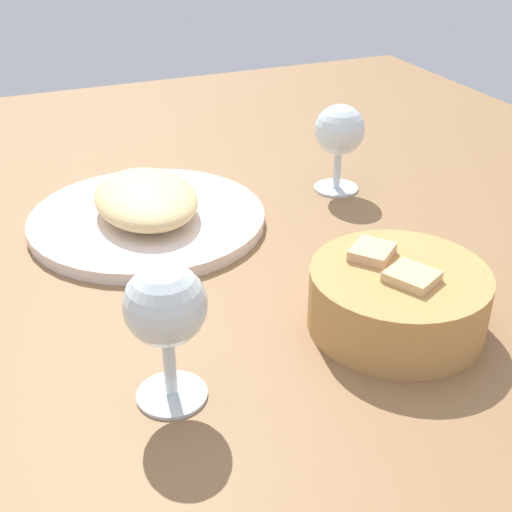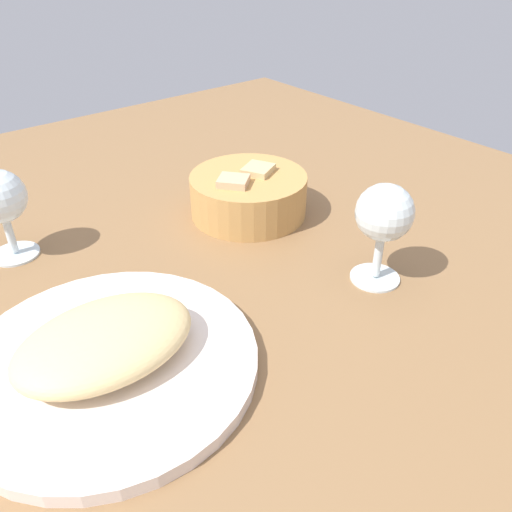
% 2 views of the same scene
% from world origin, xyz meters
% --- Properties ---
extents(ground_plane, '(1.40, 1.40, 0.02)m').
position_xyz_m(ground_plane, '(0.00, 0.00, -0.01)').
color(ground_plane, olive).
extents(plate, '(0.28, 0.28, 0.01)m').
position_xyz_m(plate, '(-0.09, -0.02, 0.01)').
color(plate, white).
rests_on(plate, ground_plane).
extents(omelette, '(0.17, 0.12, 0.04)m').
position_xyz_m(omelette, '(-0.09, -0.02, 0.03)').
color(omelette, '#E6C584').
rests_on(omelette, plate).
extents(lettuce_garnish, '(0.04, 0.04, 0.02)m').
position_xyz_m(lettuce_garnish, '(-0.14, 0.02, 0.02)').
color(lettuce_garnish, '#387B29').
rests_on(lettuce_garnish, plate).
extents(bread_basket, '(0.16, 0.16, 0.07)m').
position_xyz_m(bread_basket, '(0.20, 0.14, 0.03)').
color(bread_basket, tan).
rests_on(bread_basket, ground_plane).
extents(wine_glass_near, '(0.06, 0.06, 0.12)m').
position_xyz_m(wine_glass_near, '(0.21, -0.08, 0.08)').
color(wine_glass_near, silver).
rests_on(wine_glass_near, ground_plane).
extents(wine_glass_far, '(0.06, 0.06, 0.11)m').
position_xyz_m(wine_glass_far, '(-0.10, 0.24, 0.08)').
color(wine_glass_far, silver).
rests_on(wine_glass_far, ground_plane).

